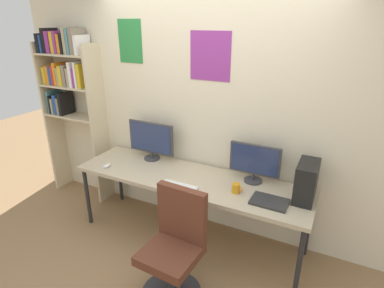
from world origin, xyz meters
TOP-DOWN VIEW (x-y plane):
  - ground_plane at (0.00, 0.00)m, footprint 12.00×12.00m
  - wall_back at (-0.00, 1.02)m, footprint 4.84×0.11m
  - desk at (0.00, 0.60)m, footprint 2.44×0.68m
  - bookshelf at (-1.80, 0.83)m, footprint 0.83×0.28m
  - office_chair at (0.23, -0.14)m, footprint 0.52×0.52m
  - monitor_left at (-0.60, 0.81)m, footprint 0.56×0.18m
  - monitor_right at (0.60, 0.81)m, footprint 0.50×0.18m
  - pc_tower at (1.10, 0.70)m, footprint 0.17×0.34m
  - keyboard_main at (0.00, 0.37)m, footprint 0.36×0.13m
  - computer_mouse at (-0.92, 0.41)m, footprint 0.06×0.10m
  - laptop_closed at (0.84, 0.49)m, footprint 0.32×0.23m
  - coffee_mug at (0.52, 0.53)m, footprint 0.11×0.08m

SIDE VIEW (x-z plane):
  - ground_plane at x=0.00m, z-range 0.00..0.00m
  - office_chair at x=0.23m, z-range -0.09..0.90m
  - desk at x=0.00m, z-range 0.32..1.06m
  - keyboard_main at x=0.00m, z-range 0.74..0.76m
  - laptop_closed at x=0.84m, z-range 0.74..0.76m
  - computer_mouse at x=-0.92m, z-range 0.74..0.77m
  - coffee_mug at x=0.52m, z-range 0.74..0.83m
  - pc_tower at x=1.10m, z-range 0.74..1.09m
  - monitor_right at x=0.60m, z-range 0.76..1.15m
  - monitor_left at x=-0.60m, z-range 0.76..1.20m
  - wall_back at x=0.00m, z-range 0.00..2.60m
  - bookshelf at x=-1.80m, z-range 0.40..2.56m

